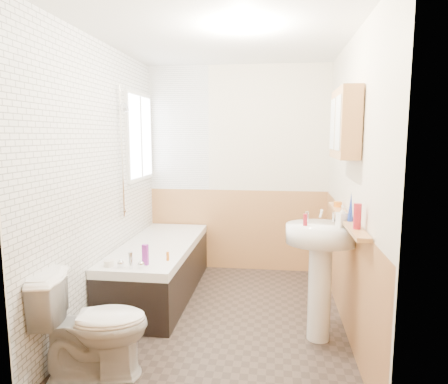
{
  "coord_description": "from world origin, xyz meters",
  "views": [
    {
      "loc": [
        0.47,
        -3.46,
        1.67
      ],
      "look_at": [
        0.0,
        0.15,
        1.15
      ],
      "focal_mm": 32.0,
      "sensor_mm": 36.0,
      "label": 1
    }
  ],
  "objects_px": {
    "sink": "(321,258)",
    "medicine_cabinet": "(345,124)",
    "pine_shelf": "(346,218)",
    "toilet": "(93,325)",
    "bathtub": "(159,268)"
  },
  "relations": [
    {
      "from": "sink",
      "to": "medicine_cabinet",
      "type": "relative_size",
      "value": 1.76
    },
    {
      "from": "pine_shelf",
      "to": "toilet",
      "type": "bearing_deg",
      "value": -155.71
    },
    {
      "from": "sink",
      "to": "pine_shelf",
      "type": "relative_size",
      "value": 0.76
    },
    {
      "from": "bathtub",
      "to": "medicine_cabinet",
      "type": "height_order",
      "value": "medicine_cabinet"
    },
    {
      "from": "sink",
      "to": "medicine_cabinet",
      "type": "distance_m",
      "value": 1.1
    },
    {
      "from": "pine_shelf",
      "to": "sink",
      "type": "bearing_deg",
      "value": -154.8
    },
    {
      "from": "pine_shelf",
      "to": "medicine_cabinet",
      "type": "relative_size",
      "value": 2.31
    },
    {
      "from": "bathtub",
      "to": "pine_shelf",
      "type": "xyz_separation_m",
      "value": [
        1.77,
        -0.65,
        0.71
      ]
    },
    {
      "from": "bathtub",
      "to": "pine_shelf",
      "type": "height_order",
      "value": "pine_shelf"
    },
    {
      "from": "sink",
      "to": "medicine_cabinet",
      "type": "height_order",
      "value": "medicine_cabinet"
    },
    {
      "from": "bathtub",
      "to": "pine_shelf",
      "type": "distance_m",
      "value": 2.02
    },
    {
      "from": "medicine_cabinet",
      "to": "toilet",
      "type": "bearing_deg",
      "value": -153.54
    },
    {
      "from": "bathtub",
      "to": "medicine_cabinet",
      "type": "distance_m",
      "value": 2.35
    },
    {
      "from": "toilet",
      "to": "medicine_cabinet",
      "type": "distance_m",
      "value": 2.42
    },
    {
      "from": "bathtub",
      "to": "sink",
      "type": "relative_size",
      "value": 1.67
    }
  ]
}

